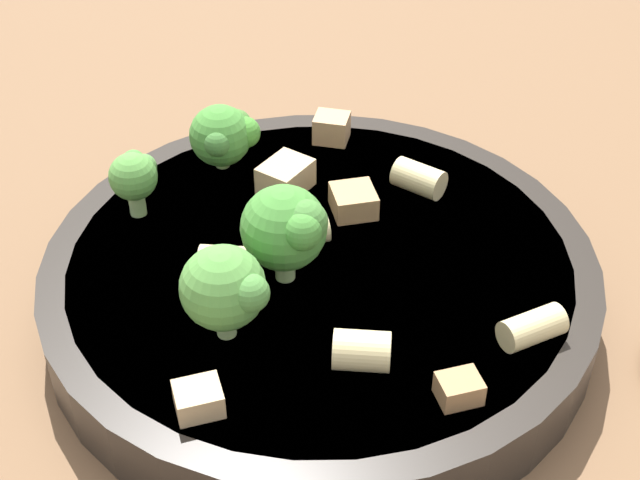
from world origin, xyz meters
name	(u,v)px	position (x,y,z in m)	size (l,w,h in m)	color
ground_plane	(320,306)	(0.00, 0.00, 0.00)	(2.00, 2.00, 0.00)	brown
pasta_bowl	(320,277)	(0.00, 0.00, 0.02)	(0.26, 0.26, 0.03)	#28231E
broccoli_floret_0	(287,228)	(-0.02, -0.01, 0.06)	(0.04, 0.04, 0.05)	#9EC175
broccoli_floret_1	(135,176)	(-0.07, 0.06, 0.05)	(0.02, 0.03, 0.03)	#9EC175
broccoli_floret_2	(225,288)	(-0.05, -0.04, 0.06)	(0.04, 0.04, 0.04)	#9EC175
broccoli_floret_3	(224,135)	(-0.02, 0.09, 0.05)	(0.04, 0.03, 0.03)	#84AD60
rigatoni_0	(362,351)	(-0.01, -0.07, 0.04)	(0.02, 0.02, 0.02)	beige
rigatoni_1	(228,266)	(-0.04, 0.00, 0.04)	(0.02, 0.02, 0.02)	beige
rigatoni_2	(419,178)	(0.06, 0.04, 0.04)	(0.02, 0.02, 0.03)	beige
rigatoni_3	(298,233)	(-0.01, 0.01, 0.04)	(0.01, 0.01, 0.03)	beige
rigatoni_4	(532,328)	(0.07, -0.08, 0.04)	(0.01, 0.01, 0.03)	beige
chicken_chunk_0	(279,178)	(0.00, 0.06, 0.04)	(0.03, 0.02, 0.02)	tan
chicken_chunk_1	(332,128)	(0.04, 0.10, 0.04)	(0.02, 0.02, 0.01)	tan
chicken_chunk_2	(459,389)	(0.02, -0.10, 0.04)	(0.02, 0.01, 0.01)	#A87A4C
chicken_chunk_3	(198,399)	(-0.07, -0.07, 0.04)	(0.02, 0.02, 0.01)	tan
chicken_chunk_4	(353,201)	(0.03, 0.03, 0.04)	(0.02, 0.02, 0.01)	tan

